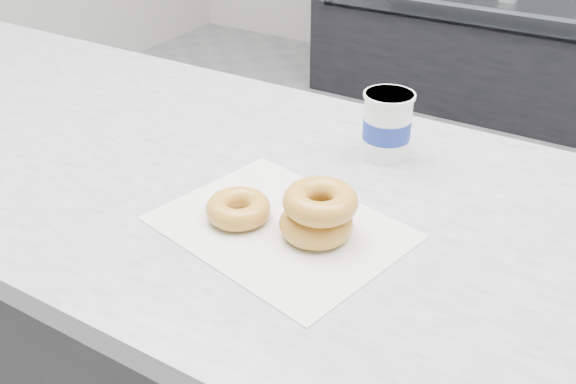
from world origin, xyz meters
name	(u,v)px	position (x,y,z in m)	size (l,w,h in m)	color
ground	(368,351)	(0.00, 0.00, 0.00)	(5.00, 5.00, 0.00)	gray
counter	(254,373)	(0.00, -0.60, 0.45)	(3.06, 0.76, 0.90)	#333335
display_case	(552,20)	(0.00, 2.12, 0.49)	(2.40, 0.74, 1.25)	black
wax_paper	(280,227)	(0.12, -0.69, 0.90)	(0.34, 0.26, 0.00)	silver
donut_single	(238,209)	(0.06, -0.70, 0.92)	(0.10, 0.10, 0.03)	gold
donut_stack	(318,213)	(0.18, -0.68, 0.94)	(0.15, 0.15, 0.07)	gold
coffee_cup	(387,125)	(0.16, -0.41, 0.96)	(0.09, 0.09, 0.12)	white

